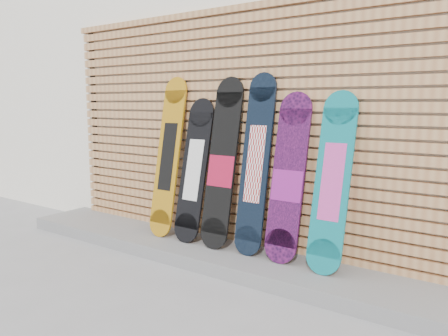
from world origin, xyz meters
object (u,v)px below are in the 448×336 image
at_px(snowboard_1, 194,170).
at_px(snowboard_3, 255,164).
at_px(snowboard_4, 288,178).
at_px(snowboard_0, 168,157).
at_px(snowboard_2, 222,164).
at_px(snowboard_5, 332,182).

xyz_separation_m(snowboard_1, snowboard_3, (0.67, 0.02, 0.11)).
height_order(snowboard_1, snowboard_4, snowboard_4).
relative_size(snowboard_0, snowboard_2, 1.01).
height_order(snowboard_0, snowboard_4, snowboard_0).
bearing_deg(snowboard_4, snowboard_5, -1.72).
distance_m(snowboard_0, snowboard_3, 0.99).
bearing_deg(snowboard_3, snowboard_5, -1.43).
bearing_deg(snowboard_1, snowboard_2, -0.14).
bearing_deg(snowboard_0, snowboard_3, 1.04).
bearing_deg(snowboard_3, snowboard_4, -1.08).
bearing_deg(snowboard_1, snowboard_5, -0.05).
relative_size(snowboard_0, snowboard_5, 1.11).
relative_size(snowboard_3, snowboard_5, 1.12).
height_order(snowboard_0, snowboard_2, snowboard_0).
xyz_separation_m(snowboard_1, snowboard_2, (0.33, -0.00, 0.08)).
relative_size(snowboard_0, snowboard_3, 1.00).
relative_size(snowboard_1, snowboard_5, 0.96).
bearing_deg(snowboard_2, snowboard_5, -0.02).
xyz_separation_m(snowboard_1, snowboard_5, (1.37, -0.00, 0.03)).
height_order(snowboard_2, snowboard_4, snowboard_2).
relative_size(snowboard_1, snowboard_4, 0.97).
distance_m(snowboard_2, snowboard_3, 0.34).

